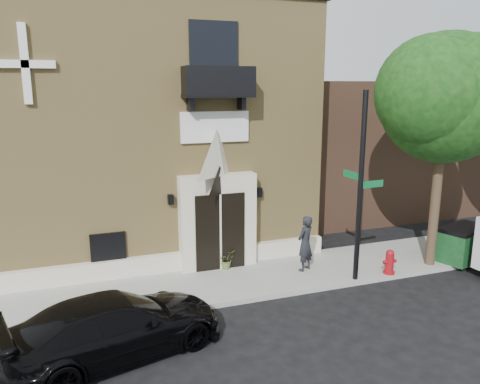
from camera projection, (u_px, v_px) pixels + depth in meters
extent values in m
plane|color=black|center=(277.00, 299.00, 13.96)|extent=(120.00, 120.00, 0.00)
cube|color=gray|center=(286.00, 273.00, 15.64)|extent=(42.00, 3.00, 0.15)
cube|color=tan|center=(134.00, 128.00, 19.33)|extent=(12.00, 10.00, 9.00)
cube|color=black|center=(128.00, 9.00, 18.30)|extent=(12.20, 10.20, 0.30)
cube|color=beige|center=(159.00, 263.00, 15.52)|extent=(12.00, 0.30, 0.60)
cube|color=beige|center=(218.00, 221.00, 15.77)|extent=(2.60, 0.55, 3.20)
pyramid|color=beige|center=(217.00, 152.00, 15.25)|extent=(2.60, 0.55, 1.50)
cube|color=black|center=(220.00, 232.00, 15.57)|extent=(1.70, 0.06, 2.60)
cube|color=beige|center=(221.00, 232.00, 15.53)|extent=(0.06, 0.04, 2.60)
cube|color=white|center=(215.00, 127.00, 15.25)|extent=(2.30, 0.10, 1.00)
cube|color=black|center=(218.00, 96.00, 14.67)|extent=(2.20, 0.90, 0.10)
cube|color=black|center=(222.00, 81.00, 14.17)|extent=(2.20, 0.06, 0.90)
cube|color=black|center=(185.00, 81.00, 14.22)|extent=(0.06, 0.90, 0.90)
cube|color=black|center=(249.00, 81.00, 14.91)|extent=(0.06, 0.90, 0.90)
cube|color=black|center=(214.00, 57.00, 14.79)|extent=(1.60, 0.08, 2.20)
cube|color=white|center=(25.00, 64.00, 13.01)|extent=(0.22, 0.14, 2.20)
cube|color=white|center=(25.00, 64.00, 13.01)|extent=(1.60, 0.14, 0.22)
cube|color=black|center=(108.00, 248.00, 14.91)|extent=(1.10, 0.10, 1.00)
cube|color=red|center=(108.00, 248.00, 14.93)|extent=(0.85, 0.06, 0.75)
cube|color=black|center=(171.00, 199.00, 15.19)|extent=(0.18, 0.18, 0.32)
cube|color=black|center=(259.00, 192.00, 16.21)|extent=(0.18, 0.18, 0.32)
cube|color=brown|center=(412.00, 143.00, 25.44)|extent=(18.00, 8.00, 6.40)
cylinder|color=#38281C|center=(435.00, 205.00, 15.83)|extent=(0.32, 0.32, 4.20)
sphere|color=#0F350E|center=(445.00, 98.00, 15.04)|extent=(4.20, 4.20, 4.20)
sphere|color=#0F350E|center=(457.00, 107.00, 15.65)|extent=(3.36, 3.36, 3.36)
sphere|color=#0F350E|center=(433.00, 92.00, 14.59)|extent=(3.57, 3.57, 3.57)
sphere|color=#0F350E|center=(468.00, 85.00, 14.38)|extent=(3.15, 3.15, 3.15)
imported|color=black|center=(116.00, 326.00, 10.88)|extent=(5.48, 3.37, 1.48)
cylinder|color=black|center=(360.00, 189.00, 14.37)|extent=(0.16, 0.16, 5.95)
cube|color=#0B5E2F|center=(372.00, 184.00, 14.53)|extent=(0.84, 0.11, 0.22)
cube|color=#0B5E2F|center=(352.00, 175.00, 14.69)|extent=(0.11, 0.84, 0.22)
cylinder|color=maroon|center=(389.00, 272.00, 15.44)|extent=(0.38, 0.38, 0.08)
cylinder|color=maroon|center=(389.00, 263.00, 15.37)|extent=(0.27, 0.27, 0.58)
sphere|color=maroon|center=(390.00, 254.00, 15.30)|extent=(0.27, 0.27, 0.27)
cylinder|color=maroon|center=(390.00, 262.00, 15.36)|extent=(0.47, 0.13, 0.13)
cube|color=#103B1C|center=(463.00, 245.00, 16.57)|extent=(2.04, 1.52, 1.11)
cube|color=black|center=(465.00, 228.00, 16.44)|extent=(2.10, 1.58, 0.12)
imported|color=#5E7235|center=(226.00, 259.00, 15.85)|extent=(0.69, 0.63, 0.64)
imported|color=black|center=(305.00, 243.00, 15.55)|extent=(0.82, 0.73, 1.88)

